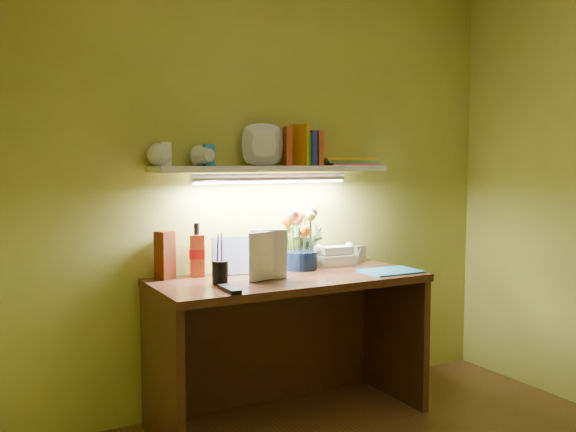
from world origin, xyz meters
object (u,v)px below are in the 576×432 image
object	(u,v)px
flower_bouquet	(300,238)
whisky_bottle	(197,250)
desk_clock	(359,254)
telephone	(334,254)
desk	(289,348)

from	to	relation	value
flower_bouquet	whisky_bottle	distance (m)	0.58
flower_bouquet	desk_clock	distance (m)	0.46
telephone	desk_clock	size ratio (longest dim) A/B	2.28
flower_bouquet	whisky_bottle	world-z (taller)	flower_bouquet
desk_clock	telephone	bearing A→B (deg)	174.02
desk	telephone	world-z (taller)	telephone
flower_bouquet	desk	bearing A→B (deg)	-132.86
desk_clock	whisky_bottle	distance (m)	1.01
desk	whisky_bottle	bearing A→B (deg)	150.84
telephone	whisky_bottle	world-z (taller)	whisky_bottle
flower_bouquet	desk_clock	xyz separation A→B (m)	(0.44, 0.07, -0.13)
flower_bouquet	telephone	distance (m)	0.26
desk	flower_bouquet	size ratio (longest dim) A/B	4.09
flower_bouquet	whisky_bottle	size ratio (longest dim) A/B	1.25
whisky_bottle	telephone	bearing A→B (deg)	-3.14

